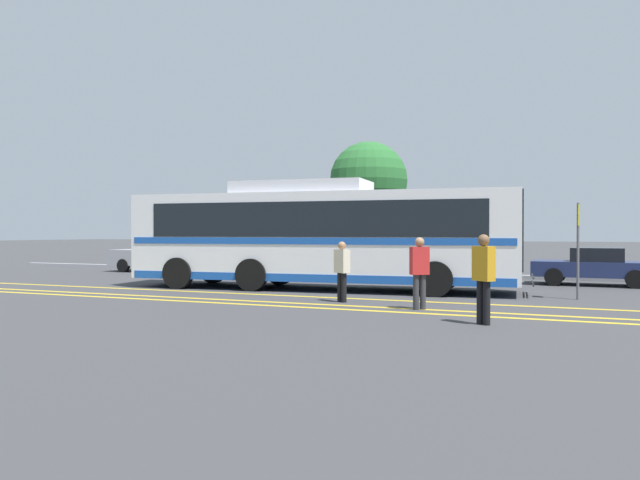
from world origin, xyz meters
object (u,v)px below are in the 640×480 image
tree_0 (368,181)px  bus_stop_sign (578,239)px  parked_car_1 (281,260)px  pedestrian_0 (483,273)px  transit_bus (319,234)px  parked_car_0 (164,255)px  parked_car_3 (595,266)px  parked_car_2 (429,262)px  pedestrian_1 (419,269)px  pedestrian_2 (342,268)px

tree_0 → bus_stop_sign: bearing=-46.0°
parked_car_1 → pedestrian_0: 14.28m
transit_bus → parked_car_0: (-9.88, 5.22, -0.96)m
transit_bus → parked_car_3: bearing=116.5°
parked_car_3 → tree_0: (-9.49, 4.23, 3.52)m
parked_car_1 → transit_bus: bearing=-146.1°
parked_car_2 → pedestrian_0: (3.56, -10.91, 0.33)m
pedestrian_1 → pedestrian_2: size_ratio=1.08×
pedestrian_1 → transit_bus: bearing=-77.8°
tree_0 → parked_car_1: bearing=-118.1°
pedestrian_0 → tree_0: size_ratio=0.30×
transit_bus → pedestrian_1: 5.73m
pedestrian_2 → pedestrian_1: bearing=-166.2°
transit_bus → tree_0: 9.63m
parked_car_2 → pedestrian_2: (-0.38, -8.32, 0.21)m
bus_stop_sign → parked_car_1: bearing=-118.7°
parked_car_0 → tree_0: (8.45, 3.99, 3.40)m
pedestrian_1 → parked_car_1: bearing=-82.6°
parked_car_2 → tree_0: tree_0 is taller
transit_bus → bus_stop_sign: (7.55, -0.10, -0.11)m
parked_car_2 → parked_car_3: parked_car_2 is taller
parked_car_0 → parked_car_3: bearing=-89.8°
pedestrian_2 → bus_stop_sign: bearing=-119.2°
parked_car_2 → tree_0: bearing=-140.8°
pedestrian_2 → parked_car_0: bearing=-2.5°
parked_car_0 → parked_car_1: size_ratio=1.00×
parked_car_1 → pedestrian_1: 11.77m
parked_car_2 → pedestrian_0: bearing=14.0°
pedestrian_2 → bus_stop_sign: 6.41m
parked_car_0 → tree_0: 9.94m
bus_stop_sign → tree_0: size_ratio=0.43×
tree_0 → parked_car_2: bearing=-46.7°
transit_bus → parked_car_3: transit_bus is taller
pedestrian_0 → pedestrian_1: bearing=-10.6°
pedestrian_0 → pedestrian_2: pedestrian_0 is taller
parked_car_0 → pedestrian_2: (11.82, -8.32, 0.10)m
transit_bus → pedestrian_2: bearing=26.8°
transit_bus → parked_car_2: (2.32, 5.22, -1.06)m
pedestrian_0 → pedestrian_2: 4.72m
parked_car_2 → pedestrian_2: size_ratio=2.62×
parked_car_2 → transit_bus: bearing=-28.0°
pedestrian_0 → parked_car_3: bearing=-65.3°
parked_car_3 → pedestrian_1: (-3.90, -8.84, 0.30)m
bus_stop_sign → parked_car_0: bearing=-112.1°
transit_bus → parked_car_1: 6.22m
parked_car_0 → bus_stop_sign: bus_stop_sign is taller
parked_car_0 → parked_car_1: 6.13m
parked_car_0 → pedestrian_1: size_ratio=2.92×
parked_car_2 → pedestrian_1: (1.84, -9.08, 0.28)m
transit_bus → parked_car_0: size_ratio=2.56×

